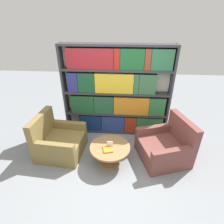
% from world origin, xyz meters
% --- Properties ---
extents(ground_plane, '(14.00, 14.00, 0.00)m').
position_xyz_m(ground_plane, '(0.00, 0.00, 0.00)').
color(ground_plane, gray).
extents(bookshelf, '(2.60, 0.30, 2.26)m').
position_xyz_m(bookshelf, '(0.01, 1.49, 1.12)').
color(bookshelf, silver).
rests_on(bookshelf, ground_plane).
extents(armchair_left, '(1.01, 1.00, 0.94)m').
position_xyz_m(armchair_left, '(-1.24, 0.54, 0.29)').
color(armchair_left, olive).
rests_on(armchair_left, ground_plane).
extents(armchair_right, '(1.19, 1.18, 0.94)m').
position_xyz_m(armchair_right, '(1.13, 0.55, 0.29)').
color(armchair_right, brown).
rests_on(armchair_right, ground_plane).
extents(coffee_table, '(0.83, 0.83, 0.42)m').
position_xyz_m(coffee_table, '(-0.05, 0.30, 0.30)').
color(coffee_table, olive).
rests_on(coffee_table, ground_plane).
extents(table_sign, '(0.12, 0.06, 0.13)m').
position_xyz_m(table_sign, '(-0.05, 0.30, 0.47)').
color(table_sign, black).
rests_on(table_sign, coffee_table).
extents(stray_book, '(0.23, 0.25, 0.03)m').
position_xyz_m(stray_book, '(-0.09, 0.21, 0.43)').
color(stray_book, orange).
rests_on(stray_book, coffee_table).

